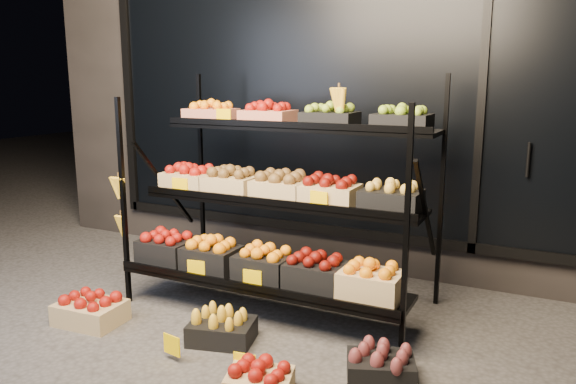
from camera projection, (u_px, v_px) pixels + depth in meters
The scene contains 9 objects.
ground at pixel (235, 339), 3.56m from camera, with size 24.00×24.00×0.00m, color #514F4C.
building at pixel (370, 66), 5.49m from camera, with size 6.00×2.08×3.50m.
display_rack at pixel (276, 200), 3.94m from camera, with size 2.18×1.02×1.68m.
tag_floor_a at pixel (172, 351), 3.28m from camera, with size 0.13×0.01×0.12m, color #FFC900.
tag_floor_b at pixel (245, 370), 3.06m from camera, with size 0.13×0.01×0.12m, color #FFC900.
floor_crate_left at pixel (90, 309), 3.78m from camera, with size 0.45×0.34×0.21m.
floor_crate_midleft at pixel (222, 328), 3.51m from camera, with size 0.45×0.38×0.20m.
floor_crate_midright at pixel (260, 379), 2.93m from camera, with size 0.39×0.33×0.18m.
floor_crate_right at pixel (381, 364), 3.07m from camera, with size 0.44×0.38×0.19m.
Camera 1 is at (1.76, -2.81, 1.63)m, focal length 35.00 mm.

